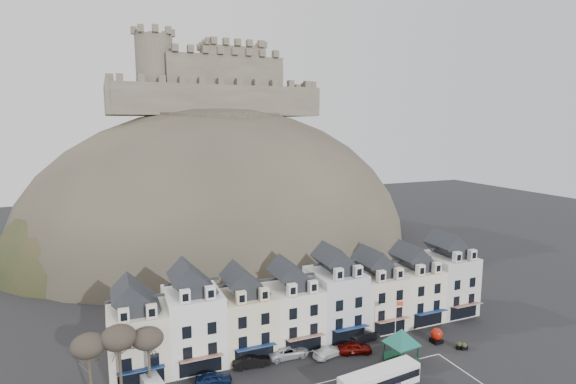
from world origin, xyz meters
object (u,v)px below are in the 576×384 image
object	(u,v)px
car_maroon	(355,348)
car_black	(251,361)
bus_shelter	(402,337)
red_buoy	(437,335)
bus	(379,380)
car_silver	(288,351)
car_white	(328,352)
car_charcoal	(365,335)
flagpole	(396,322)
car_navy	(214,378)

from	to	relation	value
car_maroon	car_black	bearing A→B (deg)	98.17
bus_shelter	red_buoy	size ratio (longest dim) A/B	3.49
bus	car_silver	world-z (taller)	bus
car_silver	car_white	xyz separation A→B (m)	(4.86, -1.89, -0.13)
bus	car_charcoal	xyz separation A→B (m)	(5.18, 11.29, -0.82)
red_buoy	car_silver	distance (m)	20.97
flagpole	car_black	bearing A→B (deg)	169.63
bus_shelter	car_white	bearing A→B (deg)	139.77
car_silver	car_charcoal	world-z (taller)	car_silver
red_buoy	flagpole	world-z (taller)	flagpole
bus	car_black	world-z (taller)	bus
flagpole	car_charcoal	bearing A→B (deg)	120.87
car_navy	bus_shelter	bearing A→B (deg)	-90.86
flagpole	car_silver	size ratio (longest dim) A/B	1.30
bus	red_buoy	xyz separation A→B (m)	(14.09, 6.96, -0.51)
car_navy	car_white	world-z (taller)	car_navy
car_charcoal	car_silver	bearing A→B (deg)	80.16
red_buoy	flagpole	distance (m)	7.24
car_navy	car_maroon	world-z (taller)	car_maroon
flagpole	car_navy	size ratio (longest dim) A/B	1.68
red_buoy	car_navy	size ratio (longest dim) A/B	0.49
bus_shelter	car_silver	size ratio (longest dim) A/B	1.33
car_white	car_charcoal	xyz separation A→B (m)	(6.74, 1.89, 0.11)
bus	car_black	size ratio (longest dim) A/B	2.19
car_white	flagpole	bearing A→B (deg)	-115.90
bus_shelter	car_white	distance (m)	9.68
flagpole	car_maroon	xyz separation A→B (m)	(-5.43, 1.40, -3.26)
bus_shelter	car_navy	xyz separation A→B (m)	(-22.96, 4.60, -2.87)
bus	car_navy	distance (m)	19.06
car_white	bus_shelter	bearing A→B (deg)	-136.73
red_buoy	car_navy	xyz separation A→B (m)	(-30.91, 1.97, -0.34)
car_charcoal	red_buoy	bearing A→B (deg)	-125.72
car_charcoal	bus	bearing A→B (deg)	145.51
flagpole	car_silver	distance (m)	14.83
car_silver	flagpole	bearing A→B (deg)	-104.23
red_buoy	flagpole	bearing A→B (deg)	176.32
bus_shelter	car_white	xyz separation A→B (m)	(-7.71, 5.07, -2.95)
bus	flagpole	bearing A→B (deg)	38.47
car_maroon	car_charcoal	world-z (taller)	car_maroon
flagpole	car_white	xyz separation A→B (m)	(-9.07, 2.01, -3.40)
bus	car_maroon	xyz separation A→B (m)	(2.08, 8.79, -0.80)
car_black	car_maroon	bearing A→B (deg)	-94.15
bus_shelter	car_maroon	distance (m)	6.66
bus_shelter	flagpole	xyz separation A→B (m)	(1.37, 3.06, 0.45)
flagpole	car_white	distance (m)	9.90
flagpole	car_charcoal	size ratio (longest dim) A/B	1.56
car_white	car_charcoal	distance (m)	7.00
car_white	car_black	bearing A→B (deg)	68.17
car_navy	car_maroon	size ratio (longest dim) A/B	0.93
car_silver	car_navy	bearing A→B (deg)	104.16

